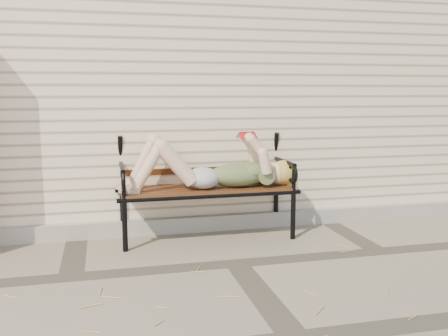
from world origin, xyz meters
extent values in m
plane|color=gray|center=(0.00, 0.00, 0.00)|extent=(80.00, 80.00, 0.00)
cube|color=#F7E3C1|center=(0.00, 3.00, 1.50)|extent=(8.00, 4.00, 3.00)
cube|color=#9B968C|center=(0.00, 0.97, 0.07)|extent=(8.00, 0.10, 0.15)
cylinder|color=black|center=(-0.83, 0.51, 0.23)|extent=(0.04, 0.04, 0.46)
cylinder|color=black|center=(-0.83, 0.97, 0.23)|extent=(0.04, 0.04, 0.46)
cylinder|color=black|center=(0.67, 0.51, 0.23)|extent=(0.04, 0.04, 0.46)
cylinder|color=black|center=(0.67, 0.97, 0.23)|extent=(0.04, 0.04, 0.46)
cube|color=#532D15|center=(-0.08, 0.74, 0.46)|extent=(1.55, 0.50, 0.03)
cylinder|color=black|center=(-0.08, 0.51, 0.44)|extent=(1.63, 0.04, 0.04)
cylinder|color=black|center=(-0.08, 0.97, 0.44)|extent=(1.63, 0.04, 0.04)
torus|color=black|center=(-0.08, 1.09, 0.97)|extent=(0.28, 0.04, 0.28)
ellipsoid|color=#0A394B|center=(0.21, 0.71, 0.58)|extent=(0.55, 0.32, 0.21)
ellipsoid|color=#0A394B|center=(0.33, 0.71, 0.62)|extent=(0.27, 0.31, 0.16)
ellipsoid|color=#B7B7BC|center=(-0.12, 0.71, 0.57)|extent=(0.31, 0.35, 0.19)
sphere|color=beige|center=(0.60, 0.71, 0.58)|extent=(0.22, 0.22, 0.22)
ellipsoid|color=tan|center=(0.65, 0.71, 0.59)|extent=(0.25, 0.26, 0.23)
cube|color=#AD1317|center=(0.29, 0.71, 0.97)|extent=(0.14, 0.02, 0.02)
cube|color=beige|center=(0.29, 0.67, 0.94)|extent=(0.14, 0.09, 0.05)
cube|color=beige|center=(0.29, 0.76, 0.94)|extent=(0.14, 0.09, 0.05)
cube|color=#AD1317|center=(0.29, 0.67, 0.94)|extent=(0.15, 0.10, 0.05)
cube|color=#AD1317|center=(0.29, 0.76, 0.94)|extent=(0.15, 0.10, 0.05)
cylinder|color=tan|center=(-0.21, 0.03, 0.01)|extent=(0.05, 0.10, 0.01)
cylinder|color=tan|center=(-0.80, -0.34, 0.01)|extent=(0.10, 0.05, 0.01)
cylinder|color=tan|center=(-0.12, -1.17, 0.01)|extent=(0.08, 0.13, 0.01)
cylinder|color=tan|center=(-0.19, -0.74, 0.01)|extent=(0.07, 0.02, 0.01)
cylinder|color=tan|center=(0.15, -1.06, 0.01)|extent=(0.16, 0.02, 0.01)
cylinder|color=tan|center=(0.53, -0.41, 0.01)|extent=(0.05, 0.10, 0.01)
cylinder|color=tan|center=(0.59, 0.29, 0.01)|extent=(0.07, 0.10, 0.01)
cylinder|color=tan|center=(0.29, -0.51, 0.01)|extent=(0.03, 0.11, 0.01)
cylinder|color=tan|center=(-0.67, -0.37, 0.01)|extent=(0.11, 0.02, 0.01)
cylinder|color=tan|center=(-1.57, -0.24, 0.01)|extent=(0.11, 0.07, 0.01)
cylinder|color=tan|center=(0.65, -0.60, 0.01)|extent=(0.07, 0.06, 0.01)
cylinder|color=tan|center=(-1.25, -0.81, 0.01)|extent=(0.08, 0.04, 0.01)
cylinder|color=tan|center=(0.52, -1.08, 0.01)|extent=(0.09, 0.09, 0.01)
cylinder|color=tan|center=(0.88, -0.86, 0.01)|extent=(0.10, 0.02, 0.01)
cylinder|color=tan|center=(-0.43, -0.94, 0.01)|extent=(0.05, 0.15, 0.01)
cylinder|color=tan|center=(0.84, -0.22, 0.01)|extent=(0.07, 0.12, 0.01)
cylinder|color=tan|center=(0.24, -0.13, 0.01)|extent=(0.04, 0.08, 0.01)
camera|label=1|loc=(-0.99, -3.63, 1.34)|focal=40.00mm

